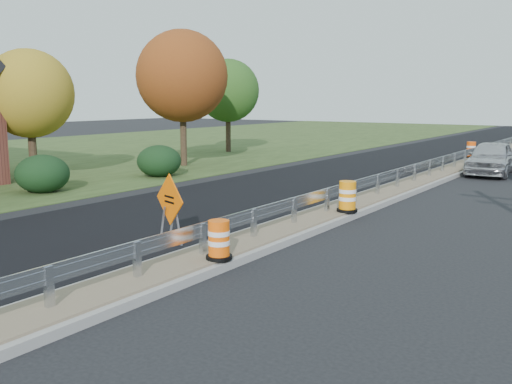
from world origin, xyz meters
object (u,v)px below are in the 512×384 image
Objects in this scene: barrel_median_mid at (347,197)px; car_silver at (491,158)px; barrel_median_near at (219,240)px; caution_sign at (170,226)px; barrel_median_far at (471,150)px.

barrel_median_mid is 0.19× the size of car_silver.
barrel_median_mid is (0.00, 6.39, 0.04)m from barrel_median_near.
barrel_median_near is at bearing -97.81° from car_silver.
caution_sign is at bearing -105.09° from car_silver.
barrel_median_mid reaches higher than barrel_median_near.
car_silver is at bearing 97.01° from caution_sign.
barrel_median_far is at bearing 108.48° from car_silver.
caution_sign is 2.59m from barrel_median_near.
barrel_median_near is at bearing -90.00° from barrel_median_mid.
car_silver is at bearing 86.40° from barrel_median_near.
car_silver is (1.25, 19.89, 0.19)m from barrel_median_near.
caution_sign is 1.92× the size of barrel_median_mid.
caution_sign is 5.88m from barrel_median_mid.
car_silver reaches higher than barrel_median_near.
barrel_median_mid is (2.37, 5.37, 0.22)m from caution_sign.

